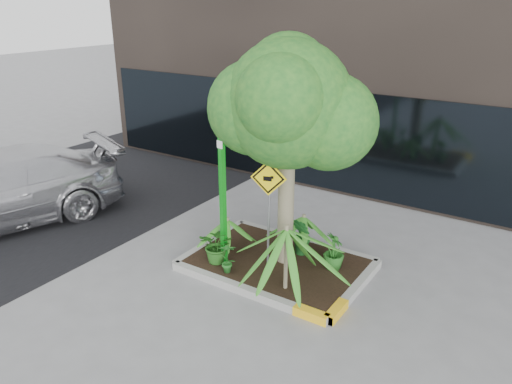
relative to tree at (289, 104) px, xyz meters
The scene contains 13 objects.
ground 3.18m from the tree, 125.70° to the right, with size 80.00×80.00×0.00m, color gray.
asphalt_road 7.50m from the tree, behind, with size 7.00×80.00×0.01m, color black.
planter 3.04m from the tree, 115.71° to the right, with size 3.35×2.36×0.15m.
tree is the anchor object (origin of this frame).
palm_front 2.12m from the tree, 59.57° to the right, with size 1.34×1.34×1.49m.
palm_left 2.62m from the tree, 166.40° to the right, with size 0.78×0.78×0.87m.
palm_back 2.38m from the tree, 84.17° to the left, with size 0.82×0.82×0.92m.
shrub_a 2.92m from the tree, 142.99° to the right, with size 0.64×0.64×0.71m, color #24601B.
shrub_b 2.80m from the tree, 13.30° to the left, with size 0.38×0.38×0.68m, color #21601C.
shrub_c 2.93m from the tree, 123.51° to the right, with size 0.32×0.32×0.60m, color #20671F.
shrub_d 2.63m from the tree, 64.33° to the left, with size 0.43×0.43×0.78m, color #195920.
street_sign_post 1.57m from the tree, 141.04° to the right, with size 0.94×1.05×3.22m.
cattle_sign 1.64m from the tree, 103.34° to the right, with size 0.62×0.22×2.09m.
Camera 1 is at (4.44, -6.92, 4.83)m, focal length 35.00 mm.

